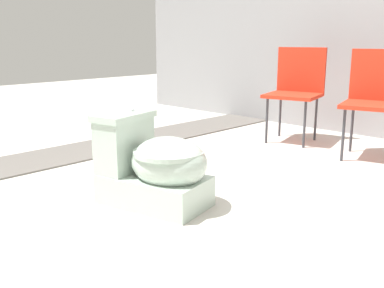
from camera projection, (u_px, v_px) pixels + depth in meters
The scene contains 5 objects.
ground_plane at pixel (160, 206), 2.52m from camera, with size 14.00×14.00×0.00m, color beige.
gravel_strip at pixel (96, 148), 3.81m from camera, with size 0.56×8.00×0.01m, color #605B56.
toilet at pixel (155, 167), 2.50m from camera, with size 0.70×0.50×0.52m.
folding_chair_left at pixel (297, 84), 4.04m from camera, with size 0.53×0.53×0.83m.
folding_chair_middle at pixel (376, 92), 3.47m from camera, with size 0.54×0.54×0.83m.
Camera 1 is at (1.79, -1.56, 0.93)m, focal length 42.00 mm.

